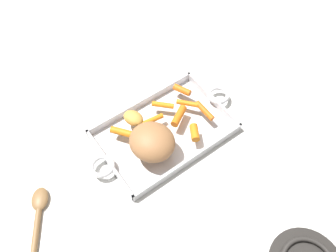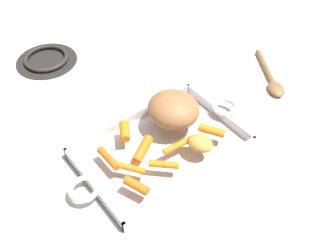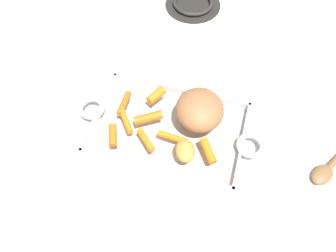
% 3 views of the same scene
% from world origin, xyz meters
% --- Properties ---
extents(ground_plane, '(1.83, 1.83, 0.00)m').
position_xyz_m(ground_plane, '(0.00, 0.00, 0.00)').
color(ground_plane, white).
extents(roasting_dish, '(0.46, 0.24, 0.03)m').
position_xyz_m(roasting_dish, '(0.00, 0.00, 0.01)').
color(roasting_dish, silver).
rests_on(roasting_dish, ground_plane).
extents(pork_roast, '(0.15, 0.15, 0.07)m').
position_xyz_m(pork_roast, '(0.06, 0.04, 0.07)').
color(pork_roast, '#A46E43').
rests_on(pork_roast, roasting_dish).
extents(baby_carrot_center_right, '(0.06, 0.06, 0.02)m').
position_xyz_m(baby_carrot_center_right, '(-0.04, -0.06, 0.04)').
color(baby_carrot_center_right, orange).
rests_on(baby_carrot_center_right, roasting_dish).
extents(baby_carrot_southeast, '(0.02, 0.07, 0.02)m').
position_xyz_m(baby_carrot_southeast, '(-0.12, 0.03, 0.04)').
color(baby_carrot_southeast, orange).
rests_on(baby_carrot_southeast, roasting_dish).
extents(baby_carrot_short, '(0.04, 0.06, 0.02)m').
position_xyz_m(baby_carrot_short, '(-0.11, -0.07, 0.04)').
color(baby_carrot_short, orange).
rests_on(baby_carrot_short, roasting_dish).
extents(baby_carrot_southwest, '(0.07, 0.05, 0.03)m').
position_xyz_m(baby_carrot_southwest, '(-0.05, 0.00, 0.04)').
color(baby_carrot_southwest, orange).
rests_on(baby_carrot_southwest, roasting_dish).
extents(baby_carrot_northeast, '(0.04, 0.05, 0.03)m').
position_xyz_m(baby_carrot_northeast, '(-0.05, 0.07, 0.04)').
color(baby_carrot_northeast, orange).
rests_on(baby_carrot_northeast, roasting_dish).
extents(baby_carrot_northwest, '(0.05, 0.06, 0.02)m').
position_xyz_m(baby_carrot_northwest, '(-0.10, -0.02, 0.04)').
color(baby_carrot_northwest, orange).
rests_on(baby_carrot_northwest, roasting_dish).
extents(baby_carrot_long, '(0.05, 0.06, 0.02)m').
position_xyz_m(baby_carrot_long, '(0.11, -0.05, 0.04)').
color(baby_carrot_long, orange).
rests_on(baby_carrot_long, roasting_dish).
extents(baby_carrot_center_left, '(0.07, 0.02, 0.02)m').
position_xyz_m(baby_carrot_center_left, '(0.02, -0.03, 0.04)').
color(baby_carrot_center_left, orange).
rests_on(baby_carrot_center_left, roasting_dish).
extents(potato_golden_small, '(0.06, 0.07, 0.03)m').
position_xyz_m(potato_golden_small, '(0.06, -0.07, 0.05)').
color(potato_golden_small, gold).
rests_on(potato_golden_small, roasting_dish).
extents(stove_burner_rear, '(0.17, 0.17, 0.02)m').
position_xyz_m(stove_burner_rear, '(-0.05, 0.48, 0.01)').
color(stove_burner_rear, '#282623').
rests_on(stove_burner_rear, ground_plane).
extents(serving_spoon, '(0.13, 0.19, 0.02)m').
position_xyz_m(serving_spoon, '(0.39, 0.01, 0.01)').
color(serving_spoon, olive).
rests_on(serving_spoon, ground_plane).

